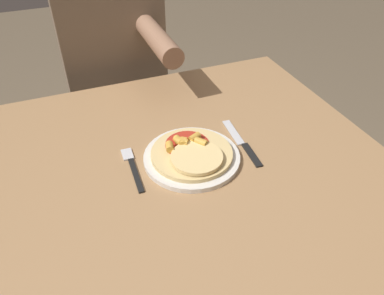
{
  "coord_description": "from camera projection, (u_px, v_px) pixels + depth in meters",
  "views": [
    {
      "loc": [
        -0.28,
        -0.68,
        1.41
      ],
      "look_at": [
        0.0,
        0.02,
        0.81
      ],
      "focal_mm": 35.0,
      "sensor_mm": 36.0,
      "label": 1
    }
  ],
  "objects": [
    {
      "name": "dining_table",
      "position": [
        194.0,
        195.0,
        1.05
      ],
      "size": [
        1.02,
        0.99,
        0.77
      ],
      "color": "#9E754C",
      "rests_on": "ground_plane"
    },
    {
      "name": "plate",
      "position": [
        192.0,
        157.0,
        0.98
      ],
      "size": [
        0.25,
        0.25,
        0.01
      ],
      "color": "silver",
      "rests_on": "dining_table"
    },
    {
      "name": "pizza",
      "position": [
        192.0,
        153.0,
        0.97
      ],
      "size": [
        0.21,
        0.21,
        0.04
      ],
      "color": "#DBBC7A",
      "rests_on": "plate"
    },
    {
      "name": "fork",
      "position": [
        132.0,
        166.0,
        0.96
      ],
      "size": [
        0.03,
        0.18,
        0.0
      ],
      "color": "black",
      "rests_on": "dining_table"
    },
    {
      "name": "knife",
      "position": [
        242.0,
        143.0,
        1.04
      ],
      "size": [
        0.03,
        0.22,
        0.0
      ],
      "color": "black",
      "rests_on": "dining_table"
    },
    {
      "name": "person_diner",
      "position": [
        115.0,
        69.0,
        1.49
      ],
      "size": [
        0.38,
        0.52,
        1.24
      ],
      "color": "#2D2D38",
      "rests_on": "ground_plane"
    }
  ]
}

